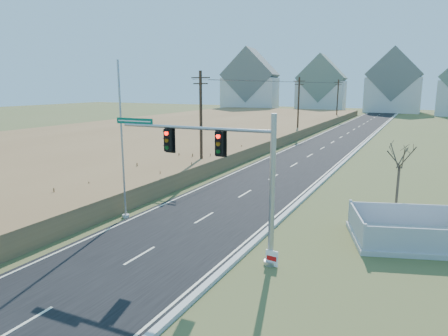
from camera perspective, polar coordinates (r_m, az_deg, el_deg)
ground at (r=20.69m, az=-8.42°, el=-10.39°), size 260.00×260.00×0.00m
road at (r=66.98m, az=17.00°, el=4.59°), size 8.00×180.00×0.06m
curb at (r=66.41m, az=20.54°, el=4.35°), size 0.30×180.00×0.18m
reed_marsh at (r=66.17m, az=-5.58°, el=5.50°), size 38.00×110.00×1.30m
utility_pole_near at (r=35.47m, az=-3.31°, el=6.75°), size 1.80×0.26×9.00m
utility_pole_mid at (r=63.19m, az=10.58°, el=8.74°), size 1.80×0.26×9.00m
utility_pole_far at (r=92.35m, az=15.90°, el=9.38°), size 1.80×0.26×9.00m
condo_nw at (r=125.62m, az=3.77°, el=11.67°), size 17.69×13.38×19.05m
condo_nnw at (r=126.99m, az=13.71°, el=11.02°), size 14.93×11.17×17.03m
condo_n at (r=127.92m, az=23.05°, el=10.74°), size 15.27×10.20×18.54m
traffic_signal_mast at (r=17.51m, az=1.22°, el=-0.21°), size 8.33×0.63×6.63m
fence_enclosure at (r=22.53m, az=25.82°, el=-8.84°), size 7.26×6.03×1.42m
open_sign at (r=17.90m, az=6.84°, el=-12.68°), size 0.57×0.11×0.71m
flagpole at (r=23.86m, az=-14.27°, el=1.47°), size 0.41×0.41×9.14m
bare_tree at (r=25.03m, az=23.91°, el=1.80°), size 1.81×1.81×4.80m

